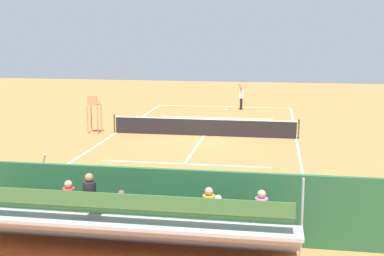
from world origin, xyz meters
TOP-DOWN VIEW (x-y plane):
  - ground_plane at (0.00, 0.00)m, footprint 60.00×60.00m
  - court_line_markings at (0.00, -0.04)m, footprint 10.10×22.20m
  - tennis_net at (0.00, 0.00)m, footprint 10.30×0.10m
  - backdrop_wall at (0.00, 14.00)m, footprint 18.00×0.16m
  - bleacher_stand at (-0.05, 15.36)m, footprint 9.06×2.40m
  - umpire_chair at (6.20, 0.22)m, footprint 0.67×0.67m
  - courtside_bench at (-1.93, 13.27)m, footprint 1.80×0.40m
  - equipment_bag at (-0.46, 13.40)m, footprint 0.90×0.36m
  - tennis_player at (-1.38, -9.73)m, footprint 0.43×0.55m
  - tennis_racket at (-0.34, -9.50)m, footprint 0.40×0.58m
  - tennis_ball_near at (-2.98, -7.14)m, footprint 0.07×0.07m
  - tennis_ball_far at (-3.13, -8.23)m, footprint 0.07×0.07m
  - line_judge at (3.30, 12.87)m, footprint 0.36×0.53m

SIDE VIEW (x-z plane):
  - ground_plane at x=0.00m, z-range 0.00..0.00m
  - court_line_markings at x=0.00m, z-range 0.00..0.01m
  - tennis_racket at x=-0.34m, z-range 0.00..0.03m
  - tennis_ball_near at x=-2.98m, z-range 0.00..0.07m
  - tennis_ball_far at x=-3.13m, z-range 0.00..0.07m
  - equipment_bag at x=-0.46m, z-range 0.00..0.36m
  - tennis_net at x=0.00m, z-range -0.03..1.04m
  - courtside_bench at x=-1.93m, z-range 0.09..1.02m
  - bleacher_stand at x=-0.05m, z-range -0.30..2.18m
  - backdrop_wall at x=0.00m, z-range 0.00..2.00m
  - tennis_player at x=-1.38m, z-range 0.05..1.98m
  - line_judge at x=3.30m, z-range 0.05..1.98m
  - umpire_chair at x=6.20m, z-range 0.24..2.38m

